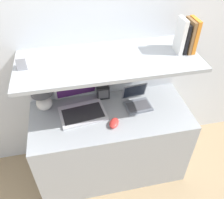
% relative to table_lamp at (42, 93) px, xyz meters
% --- Properties ---
extents(ground_plane, '(12.00, 12.00, 0.00)m').
position_rel_table_lamp_xyz_m(ground_plane, '(0.54, -0.49, -0.92)').
color(ground_plane, '#9E8460').
extents(wall_back, '(6.00, 0.05, 2.40)m').
position_rel_table_lamp_xyz_m(wall_back, '(0.54, 0.18, 0.28)').
color(wall_back, silver).
rests_on(wall_back, ground_plane).
extents(desk, '(1.35, 0.60, 0.75)m').
position_rel_table_lamp_xyz_m(desk, '(0.54, -0.19, -0.55)').
color(desk, '#999EA3').
rests_on(desk, ground_plane).
extents(back_riser, '(1.35, 0.04, 1.22)m').
position_rel_table_lamp_xyz_m(back_riser, '(0.54, 0.13, -0.32)').
color(back_riser, silver).
rests_on(back_riser, ground_plane).
extents(shelf, '(1.35, 0.54, 0.03)m').
position_rel_table_lamp_xyz_m(shelf, '(0.54, -0.12, 0.31)').
color(shelf, '#999EA3').
rests_on(shelf, back_riser).
extents(table_lamp, '(0.18, 0.18, 0.30)m').
position_rel_table_lamp_xyz_m(table_lamp, '(0.00, 0.00, 0.00)').
color(table_lamp, white).
rests_on(table_lamp, desk).
extents(laptop_large, '(0.42, 0.42, 0.28)m').
position_rel_table_lamp_xyz_m(laptop_large, '(0.30, -0.07, -0.11)').
color(laptop_large, silver).
rests_on(laptop_large, desk).
extents(laptop_small, '(0.24, 0.23, 0.17)m').
position_rel_table_lamp_xyz_m(laptop_small, '(0.79, -0.11, -0.13)').
color(laptop_small, slate).
rests_on(laptop_small, desk).
extents(computer_mouse, '(0.12, 0.14, 0.04)m').
position_rel_table_lamp_xyz_m(computer_mouse, '(0.54, -0.31, -0.15)').
color(computer_mouse, red).
rests_on(computer_mouse, desk).
extents(router_box, '(0.11, 0.06, 0.12)m').
position_rel_table_lamp_xyz_m(router_box, '(0.51, 0.04, -0.11)').
color(router_box, black).
rests_on(router_box, desk).
extents(book_orange, '(0.03, 0.14, 0.25)m').
position_rel_table_lamp_xyz_m(book_orange, '(1.17, -0.12, 0.45)').
color(book_orange, orange).
rests_on(book_orange, shelf).
extents(book_brown, '(0.02, 0.15, 0.24)m').
position_rel_table_lamp_xyz_m(book_brown, '(1.14, -0.12, 0.44)').
color(book_brown, brown).
rests_on(book_brown, shelf).
extents(book_black, '(0.02, 0.13, 0.22)m').
position_rel_table_lamp_xyz_m(book_black, '(1.10, -0.12, 0.43)').
color(book_black, black).
rests_on(book_black, shelf).
extents(book_white, '(0.04, 0.12, 0.26)m').
position_rel_table_lamp_xyz_m(book_white, '(1.07, -0.12, 0.45)').
color(book_white, silver).
rests_on(book_white, shelf).
extents(shelf_gadget, '(0.07, 0.05, 0.09)m').
position_rel_table_lamp_xyz_m(shelf_gadget, '(-0.06, -0.12, 0.37)').
color(shelf_gadget, '#99999E').
rests_on(shelf_gadget, shelf).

